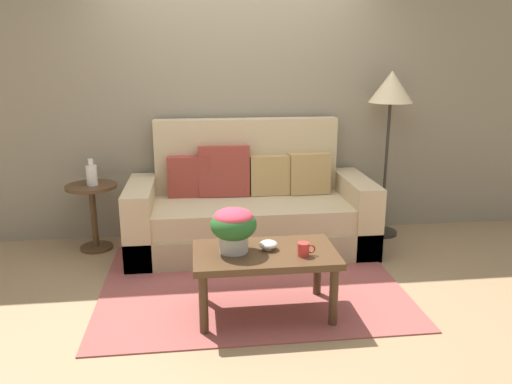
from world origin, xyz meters
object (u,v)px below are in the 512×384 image
object	(u,v)px
side_table	(93,205)
coffee_mug	(304,249)
table_vase	(92,175)
potted_plant	(234,225)
snack_bowl	(268,245)
couch	(250,210)
coffee_table	(265,260)
floor_lamp	(391,97)

from	to	relation	value
side_table	coffee_mug	bearing A→B (deg)	-42.20
coffee_mug	table_vase	world-z (taller)	table_vase
potted_plant	snack_bowl	distance (m)	0.28
couch	snack_bowl	bearing A→B (deg)	-90.45
coffee_table	coffee_mug	world-z (taller)	coffee_mug
coffee_table	snack_bowl	size ratio (longest dim) A/B	7.76
coffee_table	coffee_mug	distance (m)	0.29
coffee_mug	table_vase	xyz separation A→B (m)	(-1.63, 1.48, 0.21)
couch	side_table	distance (m)	1.45
couch	coffee_mug	size ratio (longest dim) A/B	18.04
snack_bowl	coffee_table	bearing A→B (deg)	-133.39
couch	table_vase	distance (m)	1.47
floor_lamp	side_table	bearing A→B (deg)	-178.66
floor_lamp	couch	bearing A→B (deg)	-172.45
coffee_table	floor_lamp	distance (m)	2.24
couch	coffee_mug	bearing A→B (deg)	-81.38
side_table	potted_plant	size ratio (longest dim) A/B	1.98
couch	coffee_mug	world-z (taller)	couch
coffee_mug	snack_bowl	size ratio (longest dim) A/B	0.97
couch	side_table	bearing A→B (deg)	175.43
couch	floor_lamp	distance (m)	1.71
side_table	table_vase	xyz separation A→B (m)	(0.02, -0.01, 0.29)
side_table	coffee_table	bearing A→B (deg)	-44.70
couch	snack_bowl	distance (m)	1.25
side_table	snack_bowl	world-z (taller)	side_table
potted_plant	couch	bearing A→B (deg)	78.77
couch	potted_plant	bearing A→B (deg)	-101.23
potted_plant	coffee_mug	world-z (taller)	potted_plant
potted_plant	snack_bowl	bearing A→B (deg)	1.15
floor_lamp	coffee_mug	distance (m)	2.13
snack_bowl	table_vase	size ratio (longest dim) A/B	0.52
side_table	table_vase	bearing A→B (deg)	-40.14
coffee_table	table_vase	world-z (taller)	table_vase
side_table	snack_bowl	xyz separation A→B (m)	(1.43, -1.36, 0.07)
side_table	potted_plant	world-z (taller)	potted_plant
floor_lamp	potted_plant	distance (m)	2.27
coffee_table	side_table	distance (m)	1.97
floor_lamp	coffee_mug	world-z (taller)	floor_lamp
coffee_table	floor_lamp	bearing A→B (deg)	46.08
snack_bowl	coffee_mug	bearing A→B (deg)	-31.81
snack_bowl	table_vase	xyz separation A→B (m)	(-1.41, 1.35, 0.22)
potted_plant	coffee_mug	distance (m)	0.50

